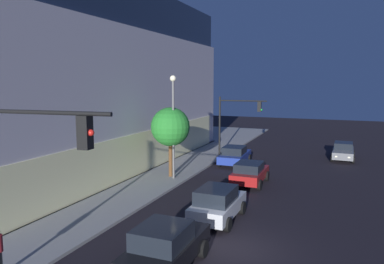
{
  "coord_description": "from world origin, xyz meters",
  "views": [
    {
      "loc": [
        -14.42,
        -4.11,
        7.04
      ],
      "look_at": [
        9.15,
        5.62,
        3.59
      ],
      "focal_mm": 34.48,
      "sensor_mm": 36.0,
      "label": 1
    }
  ],
  "objects_px": {
    "modern_building": "(28,81)",
    "car_silver": "(217,203)",
    "sidewalk_tree": "(170,127)",
    "car_grey": "(343,151)",
    "traffic_light_far_corner": "(235,116)",
    "car_blue": "(235,155)",
    "traffic_light_near_corner": "(0,168)",
    "street_lamp_sidewalk": "(173,114)",
    "car_black": "(165,247)",
    "car_red": "(250,173)"
  },
  "relations": [
    {
      "from": "modern_building",
      "to": "car_blue",
      "type": "xyz_separation_m",
      "value": [
        5.22,
        -17.64,
        -6.3
      ]
    },
    {
      "from": "car_silver",
      "to": "car_blue",
      "type": "height_order",
      "value": "car_silver"
    },
    {
      "from": "car_blue",
      "to": "sidewalk_tree",
      "type": "bearing_deg",
      "value": 153.85
    },
    {
      "from": "street_lamp_sidewalk",
      "to": "car_silver",
      "type": "height_order",
      "value": "street_lamp_sidewalk"
    },
    {
      "from": "car_grey",
      "to": "traffic_light_far_corner",
      "type": "bearing_deg",
      "value": 108.29
    },
    {
      "from": "modern_building",
      "to": "car_black",
      "type": "bearing_deg",
      "value": -123.22
    },
    {
      "from": "traffic_light_near_corner",
      "to": "car_red",
      "type": "bearing_deg",
      "value": -11.11
    },
    {
      "from": "modern_building",
      "to": "car_blue",
      "type": "height_order",
      "value": "modern_building"
    },
    {
      "from": "car_silver",
      "to": "car_blue",
      "type": "relative_size",
      "value": 0.91
    },
    {
      "from": "car_red",
      "to": "traffic_light_near_corner",
      "type": "bearing_deg",
      "value": 168.89
    },
    {
      "from": "sidewalk_tree",
      "to": "car_silver",
      "type": "distance_m",
      "value": 9.33
    },
    {
      "from": "traffic_light_far_corner",
      "to": "car_blue",
      "type": "distance_m",
      "value": 4.19
    },
    {
      "from": "street_lamp_sidewalk",
      "to": "sidewalk_tree",
      "type": "height_order",
      "value": "street_lamp_sidewalk"
    },
    {
      "from": "modern_building",
      "to": "traffic_light_far_corner",
      "type": "xyz_separation_m",
      "value": [
        7.92,
        -16.86,
        -3.19
      ]
    },
    {
      "from": "traffic_light_far_corner",
      "to": "car_black",
      "type": "bearing_deg",
      "value": -171.04
    },
    {
      "from": "traffic_light_near_corner",
      "to": "car_blue",
      "type": "relative_size",
      "value": 1.45
    },
    {
      "from": "street_lamp_sidewalk",
      "to": "car_blue",
      "type": "distance_m",
      "value": 8.23
    },
    {
      "from": "traffic_light_near_corner",
      "to": "car_blue",
      "type": "bearing_deg",
      "value": -1.65
    },
    {
      "from": "traffic_light_near_corner",
      "to": "sidewalk_tree",
      "type": "relative_size",
      "value": 1.29
    },
    {
      "from": "traffic_light_near_corner",
      "to": "street_lamp_sidewalk",
      "type": "relative_size",
      "value": 0.9
    },
    {
      "from": "traffic_light_near_corner",
      "to": "car_grey",
      "type": "distance_m",
      "value": 30.19
    },
    {
      "from": "car_silver",
      "to": "car_black",
      "type": "bearing_deg",
      "value": 177.79
    },
    {
      "from": "modern_building",
      "to": "car_black",
      "type": "xyz_separation_m",
      "value": [
        -13.23,
        -20.2,
        -6.21
      ]
    },
    {
      "from": "modern_building",
      "to": "sidewalk_tree",
      "type": "relative_size",
      "value": 6.27
    },
    {
      "from": "street_lamp_sidewalk",
      "to": "car_red",
      "type": "relative_size",
      "value": 1.81
    },
    {
      "from": "traffic_light_near_corner",
      "to": "car_grey",
      "type": "xyz_separation_m",
      "value": [
        28.47,
        -9.3,
        -3.79
      ]
    },
    {
      "from": "sidewalk_tree",
      "to": "car_blue",
      "type": "relative_size",
      "value": 1.12
    },
    {
      "from": "modern_building",
      "to": "traffic_light_far_corner",
      "type": "relative_size",
      "value": 5.75
    },
    {
      "from": "modern_building",
      "to": "street_lamp_sidewalk",
      "type": "bearing_deg",
      "value": -95.54
    },
    {
      "from": "car_red",
      "to": "car_blue",
      "type": "bearing_deg",
      "value": 25.58
    },
    {
      "from": "car_red",
      "to": "sidewalk_tree",
      "type": "bearing_deg",
      "value": 96.44
    },
    {
      "from": "traffic_light_far_corner",
      "to": "car_grey",
      "type": "distance_m",
      "value": 10.41
    },
    {
      "from": "modern_building",
      "to": "car_red",
      "type": "distance_m",
      "value": 21.29
    },
    {
      "from": "sidewalk_tree",
      "to": "car_black",
      "type": "distance_m",
      "value": 13.73
    },
    {
      "from": "car_red",
      "to": "car_silver",
      "type": "bearing_deg",
      "value": -179.36
    },
    {
      "from": "modern_building",
      "to": "car_grey",
      "type": "distance_m",
      "value": 29.2
    },
    {
      "from": "modern_building",
      "to": "traffic_light_near_corner",
      "type": "xyz_separation_m",
      "value": [
        -17.43,
        -16.99,
        -2.54
      ]
    },
    {
      "from": "modern_building",
      "to": "car_silver",
      "type": "xyz_separation_m",
      "value": [
        -7.7,
        -20.41,
        -6.22
      ]
    },
    {
      "from": "traffic_light_far_corner",
      "to": "car_grey",
      "type": "xyz_separation_m",
      "value": [
        3.11,
        -9.42,
        -3.14
      ]
    },
    {
      "from": "sidewalk_tree",
      "to": "car_blue",
      "type": "distance_m",
      "value": 7.61
    },
    {
      "from": "modern_building",
      "to": "car_silver",
      "type": "relative_size",
      "value": 7.69
    },
    {
      "from": "traffic_light_near_corner",
      "to": "car_grey",
      "type": "height_order",
      "value": "traffic_light_near_corner"
    },
    {
      "from": "street_lamp_sidewalk",
      "to": "car_black",
      "type": "xyz_separation_m",
      "value": [
        -11.77,
        -5.22,
        -3.92
      ]
    },
    {
      "from": "street_lamp_sidewalk",
      "to": "traffic_light_near_corner",
      "type": "bearing_deg",
      "value": -172.86
    },
    {
      "from": "sidewalk_tree",
      "to": "car_grey",
      "type": "bearing_deg",
      "value": -44.14
    },
    {
      "from": "car_silver",
      "to": "car_grey",
      "type": "height_order",
      "value": "car_silver"
    },
    {
      "from": "car_blue",
      "to": "street_lamp_sidewalk",
      "type": "bearing_deg",
      "value": 158.31
    },
    {
      "from": "car_red",
      "to": "car_blue",
      "type": "xyz_separation_m",
      "value": [
        5.62,
        2.69,
        -0.0
      ]
    },
    {
      "from": "traffic_light_far_corner",
      "to": "car_silver",
      "type": "height_order",
      "value": "traffic_light_far_corner"
    },
    {
      "from": "traffic_light_near_corner",
      "to": "car_black",
      "type": "relative_size",
      "value": 1.47
    }
  ]
}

